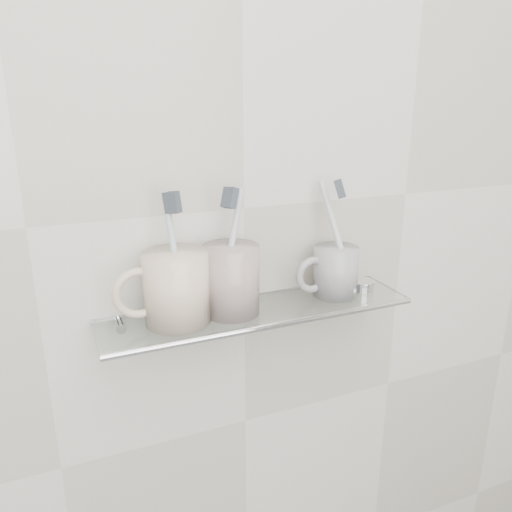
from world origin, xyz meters
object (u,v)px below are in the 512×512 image
shelf_glass (259,311)px  mug_right (336,271)px  mug_center (231,280)px  mug_left (177,288)px

shelf_glass → mug_right: bearing=2.0°
mug_center → mug_right: size_ratio=1.29×
shelf_glass → mug_center: (-0.04, 0.00, 0.06)m
mug_left → mug_center: size_ratio=1.00×
shelf_glass → mug_left: bearing=177.8°
mug_center → mug_right: (0.19, 0.00, -0.01)m
shelf_glass → mug_left: (-0.13, 0.00, 0.06)m
mug_left → mug_center: 0.08m
mug_right → mug_left: bearing=167.0°
shelf_glass → mug_center: bearing=173.6°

